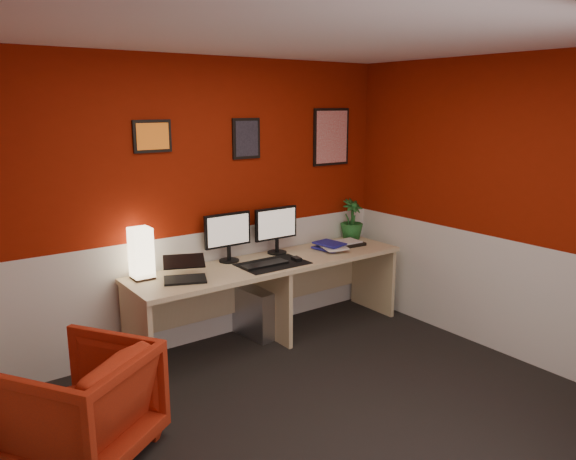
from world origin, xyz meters
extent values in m
cube|color=black|center=(0.00, 0.00, 0.00)|extent=(4.00, 3.50, 0.01)
cube|color=white|center=(0.00, 0.00, 2.50)|extent=(4.00, 3.50, 0.01)
cube|color=maroon|center=(0.00, 1.75, 1.25)|extent=(4.00, 0.01, 2.50)
cube|color=maroon|center=(2.00, 0.00, 1.25)|extent=(0.01, 3.50, 2.50)
cube|color=silver|center=(0.00, 1.75, 0.50)|extent=(4.00, 0.01, 1.00)
cube|color=silver|center=(2.00, 0.00, 0.50)|extent=(0.01, 3.50, 1.00)
cube|color=#D0B885|center=(0.56, 1.41, 0.36)|extent=(2.60, 0.65, 0.73)
cube|color=#FFE5B2|center=(-0.56, 1.60, 0.93)|extent=(0.16, 0.16, 0.40)
cube|color=black|center=(-0.30, 1.35, 0.84)|extent=(0.39, 0.34, 0.22)
cube|color=black|center=(0.26, 1.63, 1.02)|extent=(0.45, 0.06, 0.58)
cube|color=black|center=(0.76, 1.61, 1.02)|extent=(0.45, 0.06, 0.58)
cube|color=black|center=(0.52, 1.33, 0.73)|extent=(0.60, 0.38, 0.01)
cube|color=black|center=(0.44, 1.32, 0.74)|extent=(0.42, 0.14, 0.02)
cube|color=black|center=(0.75, 1.28, 0.75)|extent=(0.07, 0.11, 0.03)
imported|color=navy|center=(1.14, 1.41, 0.74)|extent=(0.24, 0.29, 0.02)
imported|color=silver|center=(1.14, 1.40, 0.77)|extent=(0.30, 0.35, 0.02)
imported|color=navy|center=(1.13, 1.38, 0.79)|extent=(0.24, 0.30, 0.03)
cube|color=black|center=(1.48, 1.45, 0.74)|extent=(0.36, 0.27, 0.03)
imported|color=#19591E|center=(1.71, 1.61, 0.94)|extent=(0.26, 0.26, 0.41)
cube|color=#99999E|center=(0.47, 1.55, 0.23)|extent=(0.26, 0.47, 0.45)
imported|color=#B62910|center=(-1.36, 0.63, 0.35)|extent=(1.04, 1.05, 0.69)
cube|color=orange|center=(-0.36, 1.74, 1.85)|extent=(0.32, 0.02, 0.26)
cube|color=black|center=(0.52, 1.74, 1.80)|extent=(0.28, 0.02, 0.36)
cube|color=red|center=(1.52, 1.74, 1.78)|extent=(0.44, 0.02, 0.56)
camera|label=1|loc=(-2.12, -2.54, 2.11)|focal=34.70mm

